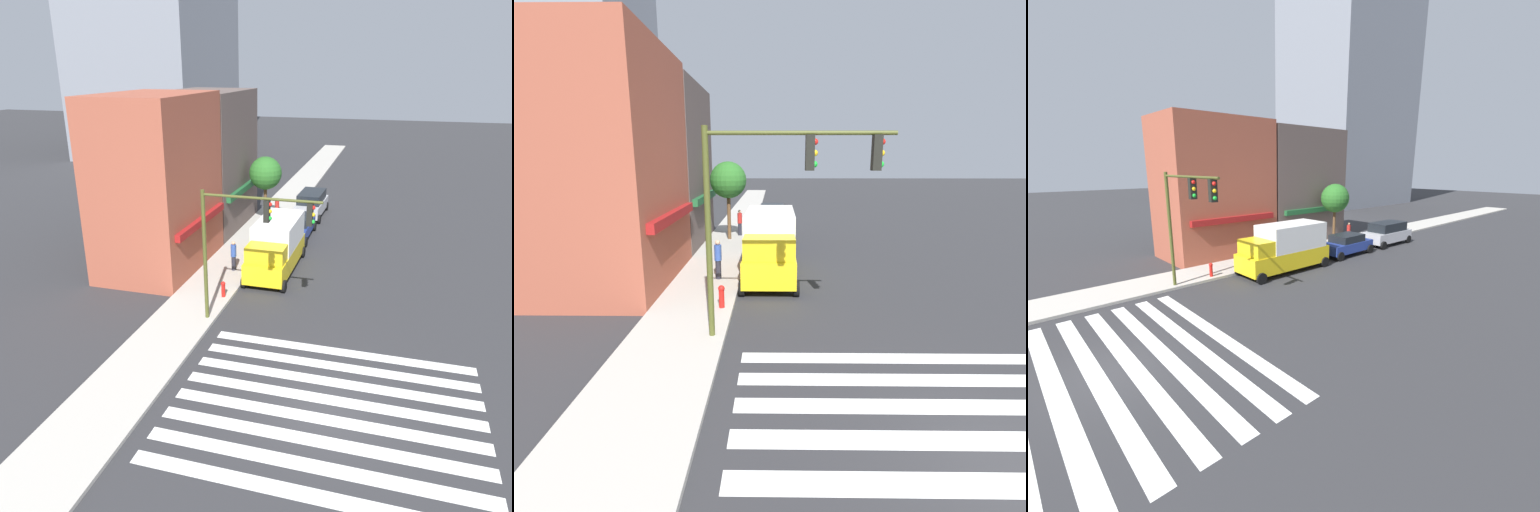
{
  "view_description": "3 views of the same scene",
  "coord_description": "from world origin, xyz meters",
  "views": [
    {
      "loc": [
        -14.55,
        -1.56,
        11.36
      ],
      "look_at": [
        5.03,
        4.0,
        3.5
      ],
      "focal_mm": 35.0,
      "sensor_mm": 36.0,
      "label": 1
    },
    {
      "loc": [
        -6.28,
        4.48,
        5.47
      ],
      "look_at": [
        11.68,
        4.7,
        1.0
      ],
      "focal_mm": 28.0,
      "sensor_mm": 36.0,
      "label": 2
    },
    {
      "loc": [
        -2.39,
        -11.22,
        6.55
      ],
      "look_at": [
        11.68,
        4.7,
        1.0
      ],
      "focal_mm": 24.0,
      "sensor_mm": 36.0,
      "label": 3
    }
  ],
  "objects": [
    {
      "name": "crosswalk_stripes",
      "position": [
        0.0,
        0.0,
        0.0
      ],
      "size": [
        8.33,
        10.8,
        0.01
      ],
      "color": "silver",
      "rests_on": "ground_plane"
    },
    {
      "name": "ground_plane",
      "position": [
        0.0,
        0.0,
        0.0
      ],
      "size": [
        200.0,
        200.0,
        0.0
      ],
      "primitive_type": "plane",
      "color": "#2D2D30"
    },
    {
      "name": "storefront_row",
      "position": [
        14.87,
        11.49,
        4.89
      ],
      "size": [
        16.14,
        5.3,
        9.9
      ],
      "color": "#9E4C38",
      "rests_on": "ground_plane"
    },
    {
      "name": "sidewalk_left",
      "position": [
        0.0,
        7.5,
        0.07
      ],
      "size": [
        120.0,
        3.0,
        0.15
      ],
      "color": "#B2ADA3",
      "rests_on": "ground_plane"
    },
    {
      "name": "tower_distant",
      "position": [
        49.01,
        29.86,
        21.72
      ],
      "size": [
        20.26,
        15.71,
        43.44
      ],
      "color": "gray",
      "rests_on": "ground_plane"
    },
    {
      "name": "pedestrian_blue_shirt",
      "position": [
        10.86,
        7.0,
        1.07
      ],
      "size": [
        0.32,
        0.32,
        1.77
      ],
      "rotation": [
        0.0,
        0.0,
        4.36
      ],
      "color": "#23232D",
      "rests_on": "sidewalk_left"
    },
    {
      "name": "traffic_signal",
      "position": [
        5.03,
        4.47,
        4.59
      ],
      "size": [
        0.32,
        5.32,
        6.3
      ],
      "color": "#474C1E",
      "rests_on": "ground_plane"
    },
    {
      "name": "suv_silver",
      "position": [
        23.61,
        4.7,
        1.03
      ],
      "size": [
        4.75,
        2.12,
        1.94
      ],
      "rotation": [
        0.0,
        0.0,
        -0.03
      ],
      "color": "#B7B7BC",
      "rests_on": "ground_plane"
    },
    {
      "name": "fire_hydrant",
      "position": [
        7.33,
        6.4,
        0.61
      ],
      "size": [
        0.24,
        0.24,
        0.84
      ],
      "color": "red",
      "rests_on": "sidewalk_left"
    },
    {
      "name": "box_truck_yellow",
      "position": [
        11.77,
        4.7,
        1.59
      ],
      "size": [
        6.21,
        2.42,
        3.04
      ],
      "rotation": [
        0.0,
        0.0,
        -0.01
      ],
      "color": "yellow",
      "rests_on": "ground_plane"
    },
    {
      "name": "sedan_blue",
      "position": [
        18.06,
        4.7,
        0.84
      ],
      "size": [
        4.41,
        2.02,
        1.59
      ],
      "rotation": [
        0.0,
        0.0,
        0.01
      ],
      "color": "navy",
      "rests_on": "ground_plane"
    },
    {
      "name": "street_tree",
      "position": [
        19.83,
        7.5,
        3.99
      ],
      "size": [
        2.35,
        2.35,
        5.05
      ],
      "color": "brown",
      "rests_on": "sidewalk_left"
    },
    {
      "name": "pedestrian_red_jacket",
      "position": [
        21.09,
        6.91,
        1.07
      ],
      "size": [
        0.32,
        0.32,
        1.77
      ],
      "rotation": [
        0.0,
        0.0,
        2.83
      ],
      "color": "#23232D",
      "rests_on": "sidewalk_left"
    }
  ]
}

